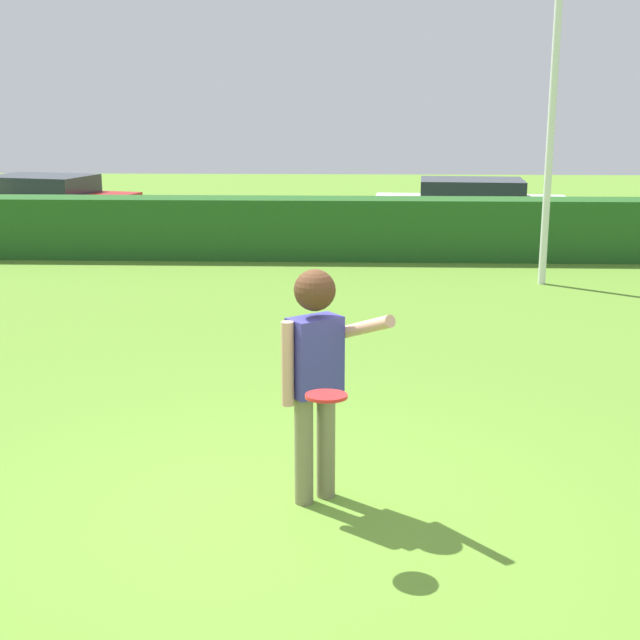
# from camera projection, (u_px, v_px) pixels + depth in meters

# --- Properties ---
(ground_plane) EXTENTS (60.00, 60.00, 0.00)m
(ground_plane) POSITION_uv_depth(u_px,v_px,m) (281.00, 514.00, 6.48)
(ground_plane) COLOR #5C892C
(person) EXTENTS (0.81, 0.56, 1.77)m
(person) POSITION_uv_depth(u_px,v_px,m) (316.00, 360.00, 6.44)
(person) COLOR #7A7453
(person) RESTS_ON ground
(frisbee) EXTENTS (0.28, 0.28, 0.04)m
(frisbee) POSITION_uv_depth(u_px,v_px,m) (326.00, 396.00, 5.73)
(frisbee) COLOR red
(lamppost) EXTENTS (0.24, 0.24, 5.98)m
(lamppost) POSITION_uv_depth(u_px,v_px,m) (554.00, 75.00, 13.73)
(lamppost) COLOR silver
(lamppost) RESTS_ON ground
(hedge_row) EXTENTS (19.53, 0.90, 1.14)m
(hedge_row) POSITION_uv_depth(u_px,v_px,m) (326.00, 228.00, 16.74)
(hedge_row) COLOR #23561F
(hedge_row) RESTS_ON ground
(parked_car_red) EXTENTS (4.49, 2.68, 1.25)m
(parked_car_red) POSITION_uv_depth(u_px,v_px,m) (43.00, 200.00, 20.32)
(parked_car_red) COLOR #B21E1E
(parked_car_red) RESTS_ON ground
(parked_car_white) EXTENTS (4.32, 2.08, 1.25)m
(parked_car_white) POSITION_uv_depth(u_px,v_px,m) (471.00, 205.00, 19.36)
(parked_car_white) COLOR white
(parked_car_white) RESTS_ON ground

